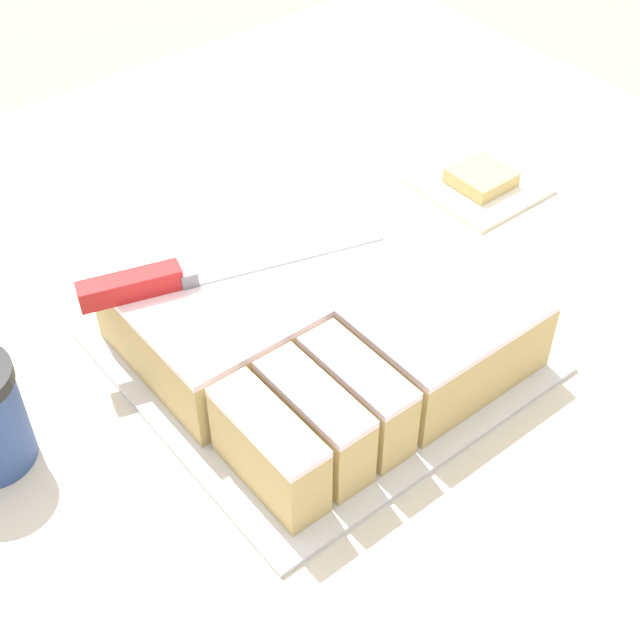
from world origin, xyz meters
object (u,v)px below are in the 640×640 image
Objects in this scene: cake_board at (320,351)px; knife at (168,278)px; brownie at (481,177)px; cake at (321,316)px.

cake_board is 1.24× the size of knife.
cake is at bearing -163.64° from brownie.
knife is (-0.11, 0.09, 0.09)m from cake_board.
cake_board is 0.35m from brownie.
knife is at bearing 141.26° from cake.
knife is (-0.11, 0.09, 0.05)m from cake.
cake is 1.09× the size of knife.
knife reaches higher than cake_board.
knife reaches higher than cake.
brownie reaches higher than cake_board.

